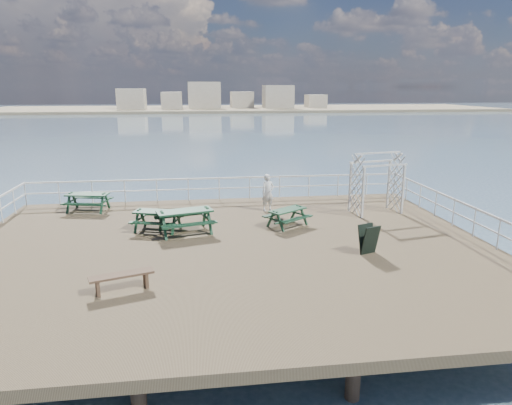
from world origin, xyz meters
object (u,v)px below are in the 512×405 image
object	(u,v)px
trellis_arbor	(376,186)
picnic_table_d	(158,216)
picnic_table_b	(185,217)
flat_bench_far	(122,278)
picnic_table_a	(88,198)
person	(268,193)
picnic_table_c	(287,214)

from	to	relation	value
trellis_arbor	picnic_table_d	bearing A→B (deg)	177.30
picnic_table_b	picnic_table_d	bearing A→B (deg)	140.58
trellis_arbor	flat_bench_far	bearing A→B (deg)	-156.58
picnic_table_a	person	bearing A→B (deg)	4.01
picnic_table_b	trellis_arbor	distance (m)	8.32
picnic_table_d	trellis_arbor	bearing A→B (deg)	25.23
flat_bench_far	person	distance (m)	9.11
flat_bench_far	trellis_arbor	world-z (taller)	trellis_arbor
picnic_table_a	trellis_arbor	xyz separation A→B (m)	(12.39, -1.93, 0.61)
picnic_table_a	person	world-z (taller)	person
picnic_table_a	picnic_table_b	bearing A→B (deg)	-29.51
picnic_table_b	picnic_table_d	size ratio (longest dim) A/B	1.14
picnic_table_c	trellis_arbor	size ratio (longest dim) A/B	0.76
picnic_table_b	trellis_arbor	bearing A→B (deg)	-2.49
picnic_table_b	picnic_table_a	bearing A→B (deg)	124.02
picnic_table_c	person	xyz separation A→B (m)	(-0.41, 2.32, 0.32)
trellis_arbor	person	xyz separation A→B (m)	(-4.57, 0.91, -0.36)
picnic_table_a	flat_bench_far	bearing A→B (deg)	-60.90
picnic_table_c	picnic_table_d	world-z (taller)	picnic_table_d
flat_bench_far	person	xyz separation A→B (m)	(5.11, 7.53, 0.45)
picnic_table_a	picnic_table_b	xyz separation A→B (m)	(4.29, -3.73, 0.07)
picnic_table_a	picnic_table_b	size ratio (longest dim) A/B	0.86
trellis_arbor	person	size ratio (longest dim) A/B	1.62
picnic_table_d	person	bearing A→B (deg)	42.99
picnic_table_a	picnic_table_c	xyz separation A→B (m)	(8.24, -3.35, -0.07)
picnic_table_c	picnic_table_b	bearing A→B (deg)	150.94
picnic_table_c	picnic_table_d	xyz separation A→B (m)	(-4.98, 0.09, 0.06)
picnic_table_c	trellis_arbor	distance (m)	4.44
picnic_table_c	person	size ratio (longest dim) A/B	1.24
flat_bench_far	picnic_table_b	bearing A→B (deg)	53.81
picnic_table_c	flat_bench_far	distance (m)	7.59
picnic_table_c	trellis_arbor	bearing A→B (deg)	-15.68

